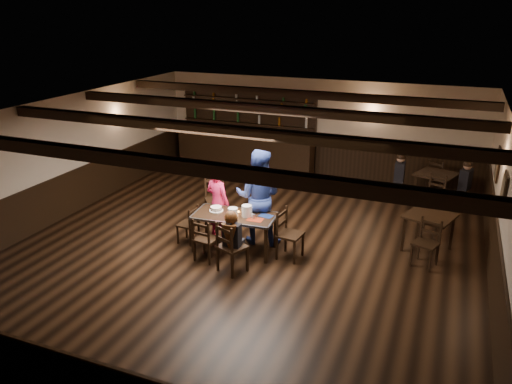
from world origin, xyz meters
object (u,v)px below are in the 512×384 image
at_px(dining_table, 235,218).
at_px(woman_pink, 218,203).
at_px(man_blue, 258,197).
at_px(cake, 216,209).
at_px(chair_near_right, 229,244).
at_px(chair_near_left, 204,237).
at_px(bar_counter, 246,145).

height_order(dining_table, woman_pink, woman_pink).
relative_size(woman_pink, man_blue, 0.78).
relative_size(dining_table, woman_pink, 1.08).
height_order(man_blue, cake, man_blue).
height_order(chair_near_right, man_blue, man_blue).
bearing_deg(cake, woman_pink, 111.62).
bearing_deg(woman_pink, chair_near_right, 137.53).
distance_m(chair_near_left, cake, 0.75).
relative_size(dining_table, cake, 5.93).
height_order(dining_table, cake, cake).
bearing_deg(bar_counter, woman_pink, -73.98).
xyz_separation_m(chair_near_right, bar_counter, (-2.15, 5.85, 0.16)).
bearing_deg(dining_table, cake, 173.90).
relative_size(dining_table, bar_counter, 0.39).
distance_m(dining_table, bar_counter, 5.31).
xyz_separation_m(dining_table, cake, (-0.42, 0.04, 0.12)).
xyz_separation_m(woman_pink, cake, (0.15, -0.38, 0.03)).
bearing_deg(man_blue, cake, 25.87).
height_order(woman_pink, bar_counter, bar_counter).
bearing_deg(woman_pink, man_blue, -157.60).
bearing_deg(chair_near_right, cake, 126.96).
bearing_deg(cake, dining_table, -6.10).
xyz_separation_m(chair_near_left, man_blue, (0.62, 1.19, 0.48)).
height_order(dining_table, chair_near_left, chair_near_left).
xyz_separation_m(woman_pink, bar_counter, (-1.31, 4.54, -0.04)).
height_order(chair_near_right, bar_counter, bar_counter).
bearing_deg(chair_near_right, man_blue, 89.73).
bearing_deg(cake, chair_near_right, -53.04).
bearing_deg(dining_table, bar_counter, 110.63).
distance_m(chair_near_left, man_blue, 1.42).
relative_size(chair_near_left, man_blue, 0.44).
height_order(dining_table, bar_counter, bar_counter).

